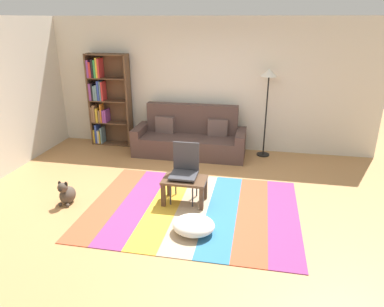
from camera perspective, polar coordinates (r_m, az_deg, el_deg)
name	(u,v)px	position (r m, az deg, el deg)	size (l,w,h in m)	color
ground_plane	(184,201)	(5.55, -1.30, -7.59)	(14.00, 14.00, 0.00)	#B27F4C
back_wall	(210,85)	(7.50, 2.85, 10.94)	(6.80, 0.10, 2.70)	silver
left_wall	(7,96)	(7.21, -27.69, 8.18)	(0.10, 5.50, 2.70)	beige
rug	(193,209)	(5.32, 0.11, -8.88)	(3.07, 2.36, 0.01)	#C64C2D
couch	(190,138)	(7.30, -0.32, 2.46)	(2.26, 0.80, 1.00)	#4C3833
bookshelf	(105,100)	(7.98, -13.89, 8.38)	(0.90, 0.28, 1.97)	brown
coffee_table	(185,184)	(5.35, -1.20, -4.91)	(0.66, 0.43, 0.39)	#513826
pouf	(194,225)	(4.73, 0.26, -11.49)	(0.56, 0.50, 0.21)	white
dog	(67,194)	(5.73, -19.52, -6.12)	(0.22, 0.35, 0.40)	#473D33
standing_lamp	(268,84)	(7.10, 12.19, 10.86)	(0.32, 0.32, 1.75)	black
tv_remote	(181,176)	(5.39, -1.85, -3.62)	(0.04, 0.15, 0.02)	black
folding_chair	(185,167)	(5.40, -1.16, -2.17)	(0.40, 0.40, 0.90)	#38383D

